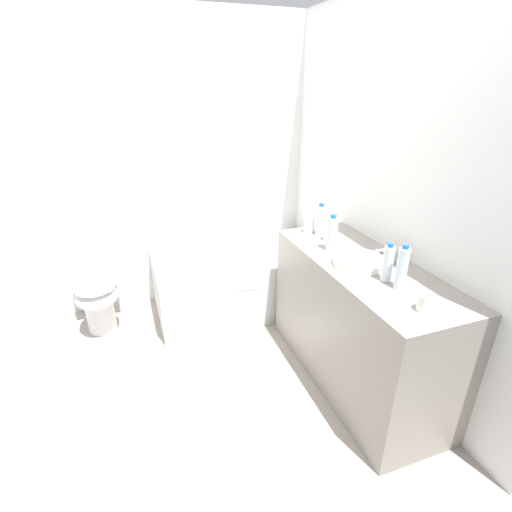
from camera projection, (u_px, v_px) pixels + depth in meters
The scene contains 17 objects.
ground_plane at pixel (191, 377), 2.68m from camera, with size 3.71×3.71×0.00m, color #9E9389.
wall_back_tiled at pixel (153, 169), 3.24m from camera, with size 3.11×0.10×2.46m, color silver.
wall_right_mirror at pixel (381, 189), 2.61m from camera, with size 0.10×2.78×2.46m, color silver.
bathtub at pixel (235, 279), 3.43m from camera, with size 1.40×0.78×1.15m.
toilet at pixel (97, 292), 3.11m from camera, with size 0.37×0.50×0.64m.
vanity_counter at pixel (357, 323), 2.52m from camera, with size 0.56×1.43×0.88m, color gray.
sink_basin at pixel (359, 261), 2.31m from camera, with size 0.32×0.32×0.04m, color white.
sink_faucet at pixel (386, 255), 2.36m from camera, with size 0.11×0.15×0.08m.
water_bottle_0 at pixel (321, 220), 2.74m from camera, with size 0.07×0.07×0.24m.
water_bottle_1 at pixel (388, 264), 2.09m from camera, with size 0.06×0.06×0.23m.
water_bottle_2 at pixel (332, 234), 2.48m from camera, with size 0.07×0.07×0.25m.
water_bottle_3 at pixel (402, 268), 2.00m from camera, with size 0.06×0.06×0.25m.
drinking_glass_0 at pixel (329, 233), 2.67m from camera, with size 0.08×0.08×0.10m, color white.
drinking_glass_1 at pixel (425, 303), 1.82m from camera, with size 0.07×0.07×0.08m, color white.
drinking_glass_2 at pixel (309, 226), 2.81m from camera, with size 0.08×0.08×0.10m, color white.
bath_mat at pixel (236, 348), 2.97m from camera, with size 0.51×0.35×0.01m, color white.
toilet_paper_roll at pixel (71, 331), 3.09m from camera, with size 0.11×0.11×0.11m, color white.
Camera 1 is at (-0.27, -2.13, 1.88)m, focal length 26.63 mm.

